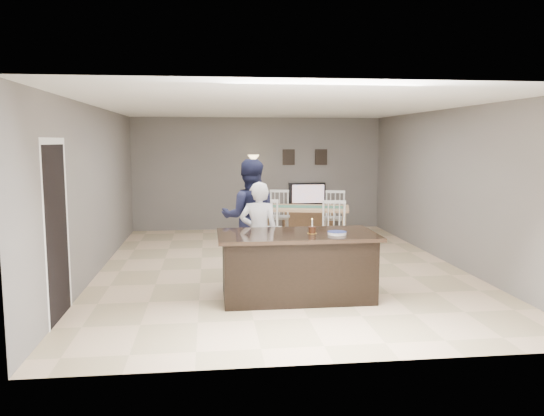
{
  "coord_description": "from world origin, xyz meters",
  "views": [
    {
      "loc": [
        -1.17,
        -8.79,
        2.14
      ],
      "look_at": [
        -0.17,
        -0.3,
        1.06
      ],
      "focal_mm": 35.0,
      "sensor_mm": 36.0,
      "label": 1
    }
  ],
  "objects": [
    {
      "name": "plate_stack",
      "position": [
        0.51,
        -1.97,
        0.92
      ],
      "size": [
        0.26,
        0.26,
        0.04
      ],
      "color": "white",
      "rests_on": "kitchen_island"
    },
    {
      "name": "woman",
      "position": [
        -0.46,
        -1.12,
        0.78
      ],
      "size": [
        0.61,
        0.45,
        1.55
      ],
      "primitive_type": "imported",
      "rotation": [
        0.0,
        0.0,
        3.0
      ],
      "color": "silver",
      "rests_on": "floor"
    },
    {
      "name": "birthday_cake",
      "position": [
        0.2,
        -1.85,
        0.95
      ],
      "size": [
        0.13,
        0.13,
        0.21
      ],
      "color": "gold",
      "rests_on": "kitchen_island"
    },
    {
      "name": "room_shell",
      "position": [
        0.0,
        0.0,
        1.68
      ],
      "size": [
        8.0,
        8.0,
        8.0
      ],
      "color": "slate",
      "rests_on": "floor"
    },
    {
      "name": "floor",
      "position": [
        0.0,
        0.0,
        0.0
      ],
      "size": [
        8.0,
        8.0,
        0.0
      ],
      "primitive_type": "plane",
      "color": "#D7B38A",
      "rests_on": "ground"
    },
    {
      "name": "tv_screen_glow",
      "position": [
        1.2,
        3.76,
        0.87
      ],
      "size": [
        0.78,
        0.0,
        0.78
      ],
      "primitive_type": "plane",
      "rotation": [
        1.57,
        0.0,
        3.14
      ],
      "color": "orange",
      "rests_on": "tv_console"
    },
    {
      "name": "tv_console",
      "position": [
        1.2,
        3.77,
        0.3
      ],
      "size": [
        1.2,
        0.4,
        0.6
      ],
      "primitive_type": "cube",
      "color": "brown",
      "rests_on": "floor"
    },
    {
      "name": "picture_frames",
      "position": [
        1.15,
        3.98,
        1.75
      ],
      "size": [
        1.1,
        0.02,
        0.38
      ],
      "color": "black",
      "rests_on": "room_shell"
    },
    {
      "name": "man",
      "position": [
        -0.55,
        -0.45,
        0.93
      ],
      "size": [
        0.95,
        0.77,
        1.86
      ],
      "primitive_type": "imported",
      "rotation": [
        0.0,
        0.0,
        3.07
      ],
      "color": "#181B36",
      "rests_on": "floor"
    },
    {
      "name": "doorway",
      "position": [
        -2.99,
        -2.3,
        1.26
      ],
      "size": [
        0.0,
        2.1,
        2.65
      ],
      "color": "black",
      "rests_on": "floor"
    },
    {
      "name": "floor_lamp",
      "position": [
        -0.14,
        3.62,
        1.41
      ],
      "size": [
        0.27,
        0.27,
        1.82
      ],
      "color": "black",
      "rests_on": "floor"
    },
    {
      "name": "television",
      "position": [
        1.2,
        3.84,
        0.86
      ],
      "size": [
        0.91,
        0.12,
        0.53
      ],
      "primitive_type": "imported",
      "rotation": [
        0.0,
        0.0,
        3.14
      ],
      "color": "black",
      "rests_on": "tv_console"
    },
    {
      "name": "kitchen_island",
      "position": [
        0.0,
        -1.8,
        0.45
      ],
      "size": [
        2.15,
        1.1,
        0.9
      ],
      "color": "black",
      "rests_on": "floor"
    },
    {
      "name": "dining_table",
      "position": [
        0.7,
        1.56,
        0.69
      ],
      "size": [
        2.12,
        2.35,
        1.08
      ],
      "rotation": [
        0.0,
        0.0,
        -0.25
      ],
      "color": "tan",
      "rests_on": "floor"
    }
  ]
}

